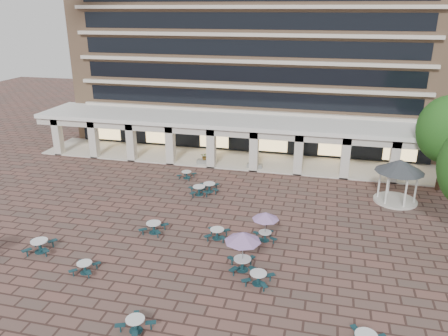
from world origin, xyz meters
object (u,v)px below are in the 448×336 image
at_px(gazebo, 399,171).
at_px(picnic_table_2, 258,277).
at_px(planter_right, 255,163).
at_px(picnic_table_0, 85,267).
at_px(planter_left, 205,160).
at_px(picnic_table_1, 135,324).

bearing_deg(gazebo, picnic_table_2, -123.11).
xyz_separation_m(gazebo, planter_right, (-12.44, 4.89, -2.15)).
height_order(picnic_table_0, picnic_table_2, picnic_table_2).
xyz_separation_m(picnic_table_2, planter_left, (-8.53, 18.68, 0.07)).
bearing_deg(planter_right, picnic_table_0, -108.64).
relative_size(picnic_table_2, planter_left, 1.24).
height_order(picnic_table_0, gazebo, gazebo).
height_order(picnic_table_2, planter_left, planter_left).
xyz_separation_m(planter_left, planter_right, (5.09, -0.00, 0.04)).
relative_size(gazebo, planter_left, 2.56).
distance_m(planter_left, planter_right, 5.09).
height_order(picnic_table_2, planter_right, planter_right).
xyz_separation_m(picnic_table_0, picnic_table_2, (10.19, 1.31, 0.03)).
bearing_deg(gazebo, picnic_table_0, -141.79).
distance_m(picnic_table_0, picnic_table_2, 10.28).
bearing_deg(planter_left, gazebo, -15.58).
xyz_separation_m(gazebo, planter_left, (-17.53, 4.89, -2.18)).
height_order(planter_left, planter_right, planter_right).
distance_m(gazebo, planter_left, 18.33).
bearing_deg(picnic_table_0, planter_right, 69.83).
relative_size(picnic_table_0, picnic_table_1, 0.79).
height_order(picnic_table_2, gazebo, gazebo).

